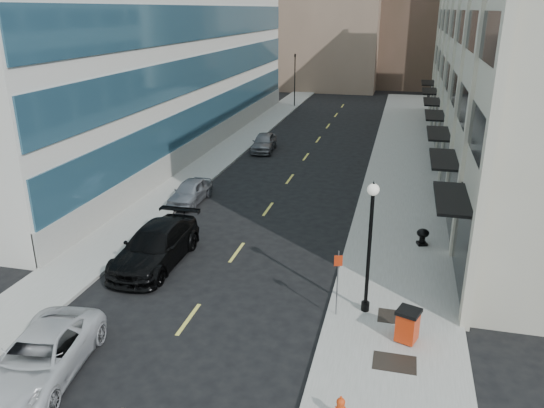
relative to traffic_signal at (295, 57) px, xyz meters
The scene contains 18 objects.
ground 48.65m from the traffic_signal, 83.46° to the right, with size 160.00×160.00×0.00m, color black.
sidewalk_right 31.38m from the traffic_signal, 65.10° to the right, with size 5.00×80.00×0.15m, color gray.
sidewalk_left 28.58m from the traffic_signal, 92.05° to the right, with size 3.00×80.00×0.15m, color gray.
building_left 23.84m from the traffic_signal, 116.45° to the right, with size 16.14×46.00×20.00m.
skyline_tan_far 31.63m from the traffic_signal, 105.82° to the left, with size 12.00×14.00×22.00m, color #947861.
skyline_stone 29.91m from the traffic_signal, 37.45° to the left, with size 10.00×14.00×20.00m, color beige.
grate_mid 49.11m from the traffic_signal, 74.43° to the right, with size 1.40×1.00×0.01m, color black.
grate_far 46.43m from the traffic_signal, 73.49° to the right, with size 1.40×1.00×0.01m, color black.
road_centerline 32.00m from the traffic_signal, 79.94° to the right, with size 0.15×68.20×0.01m.
traffic_signal is the anchor object (origin of this frame).
car_white_van 50.48m from the traffic_signal, 87.38° to the right, with size 2.41×5.23×1.45m, color silver.
car_black_pickup 42.34m from the traffic_signal, 86.87° to the right, with size 2.45×6.02×1.75m, color black.
car_silver_sedan 34.38m from the traffic_signal, 88.82° to the right, with size 1.62×4.04×1.38m, color gray.
car_grey_sedan 21.66m from the traffic_signal, 85.05° to the right, with size 1.70×4.23×1.44m, color slate.
trash_bin 47.84m from the traffic_signal, 73.59° to the right, with size 0.95×0.95×1.22m.
lamppost 45.65m from the traffic_signal, 74.87° to the right, with size 0.43×0.43×5.20m.
sign_post 46.03m from the traffic_signal, 76.30° to the right, with size 0.30×0.11×2.63m.
urn_planter 40.18m from the traffic_signal, 69.28° to the right, with size 0.60×0.60×0.83m.
Camera 1 is at (7.21, -13.91, 10.97)m, focal length 35.00 mm.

